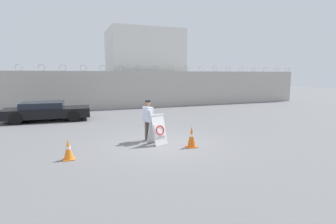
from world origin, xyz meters
The scene contains 8 objects.
ground_plane centered at (0.00, 0.00, 0.00)m, with size 90.00×90.00×0.00m, color slate.
perimeter_wall centered at (0.00, 11.15, 1.49)m, with size 36.00×0.30×3.42m.
building_block centered at (3.58, 14.65, 3.37)m, with size 6.53×5.06×6.74m.
barricade_sign centered at (-0.09, -0.01, 0.59)m, with size 0.73×0.78×1.18m.
security_guard centered at (-0.28, 0.66, 0.92)m, with size 0.39×0.66×1.68m.
traffic_cone_near centered at (0.96, -0.89, 0.39)m, with size 0.37×0.37×0.79m.
traffic_cone_mid centered at (-3.38, -0.77, 0.33)m, with size 0.35×0.35×0.67m.
parked_car_front_coupe centered at (-4.52, 7.29, 0.58)m, with size 4.84×2.15×1.12m.
Camera 1 is at (-3.32, -9.53, 2.74)m, focal length 28.00 mm.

